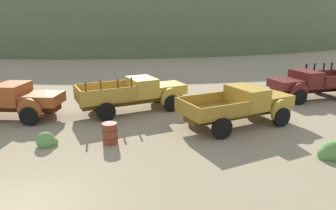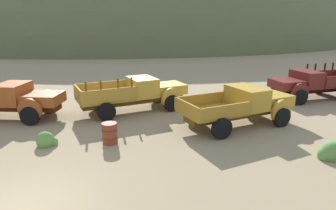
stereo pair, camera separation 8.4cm
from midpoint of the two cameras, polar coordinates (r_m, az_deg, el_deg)
hill_far_right at (r=70.48m, az=-3.97°, el=11.70°), size 97.55×58.96×43.77m
truck_oxide_orange at (r=17.92m, az=-27.63°, el=0.80°), size 6.47×3.55×2.16m
truck_faded_yellow at (r=17.48m, az=-5.36°, el=2.24°), size 6.49×3.56×2.16m
truck_mustard at (r=15.55m, az=14.14°, el=0.07°), size 6.18×3.71×1.89m
truck_oxblood at (r=21.83m, az=24.48°, el=3.61°), size 5.80×2.85×2.16m
oil_drum_by_truck at (r=13.06m, az=-11.07°, el=-5.28°), size 0.68×0.68×0.91m
bush_front_left at (r=20.56m, az=-12.82°, el=1.48°), size 0.56×0.61×0.51m
bush_lone_scrub at (r=13.66m, az=-22.09°, el=-6.37°), size 0.86×0.67×0.80m
bush_near_barrel at (r=13.10m, az=28.06°, el=-8.03°), size 0.97×0.78×0.88m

